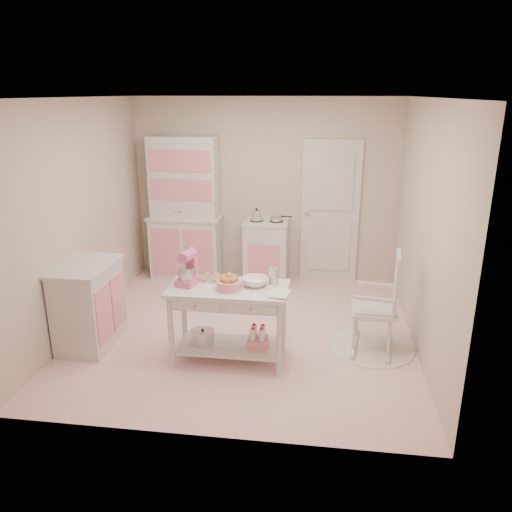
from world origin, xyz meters
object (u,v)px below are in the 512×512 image
Objects in this scene: stand_mixer at (187,268)px; rocking_chair at (375,301)px; hutch at (185,209)px; stove at (266,252)px; work_table at (229,323)px; bread_basket at (229,285)px; base_cabinet at (89,305)px.

rocking_chair is at bearing 23.76° from stand_mixer.
hutch reaches higher than stove.
stand_mixer is at bearing 177.27° from work_table.
stand_mixer is (-0.42, 0.02, 0.57)m from work_table.
bread_basket is (-1.47, -0.48, 0.30)m from rocking_chair.
stand_mixer is 0.46m from bread_basket.
rocking_chair is 0.92× the size of work_table.
rocking_chair reaches higher than base_cabinet.
hutch reaches higher than work_table.
hutch reaches higher than stand_mixer.
base_cabinet is 0.77× the size of work_table.
rocking_chair is at bearing 17.93° from bread_basket.
hutch is at bearing 177.61° from stove.
work_table is at bearing -4.47° from base_cabinet.
hutch is 2.31m from base_cabinet.
bread_basket is at bearing -6.21° from base_cabinet.
work_table is at bearing -156.26° from rocking_chair.
base_cabinet is 2.71× the size of stand_mixer.
stove is 2.71× the size of stand_mixer.
hutch is 2.62m from work_table.
bread_basket is (0.02, -0.05, 0.45)m from work_table.
stove is 0.77× the size of work_table.
bread_basket is (1.10, -2.35, -0.19)m from hutch.
stand_mixer is at bearing -160.21° from rocking_chair.
stand_mixer is 1.36× the size of bread_basket.
bread_basket reaches higher than work_table.
stand_mixer is at bearing -103.67° from stove.
rocking_chair is 1.57m from bread_basket.
hutch is at bearing 77.39° from base_cabinet.
base_cabinet is at bearing 173.79° from bread_basket.
bread_basket is (-0.10, -2.30, 0.39)m from stove.
stove is 2.28m from rocking_chair.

